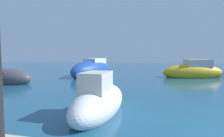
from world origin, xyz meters
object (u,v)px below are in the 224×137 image
(moored_boat_4, at_px, (99,101))
(moored_boat_5, at_px, (6,78))
(moored_boat_2, at_px, (93,70))
(moored_boat_3, at_px, (193,72))

(moored_boat_4, distance_m, moored_boat_5, 9.70)
(moored_boat_2, distance_m, moored_boat_3, 9.32)
(moored_boat_2, xyz_separation_m, moored_boat_5, (-4.44, -5.88, -0.20))
(moored_boat_2, xyz_separation_m, moored_boat_4, (4.00, -10.67, -0.16))
(moored_boat_3, distance_m, moored_boat_5, 15.33)
(moored_boat_5, bearing_deg, moored_boat_3, -158.03)
(moored_boat_3, relative_size, moored_boat_5, 1.47)
(moored_boat_3, relative_size, moored_boat_4, 1.42)
(moored_boat_2, relative_size, moored_boat_4, 1.55)
(moored_boat_4, bearing_deg, moored_boat_3, -22.14)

